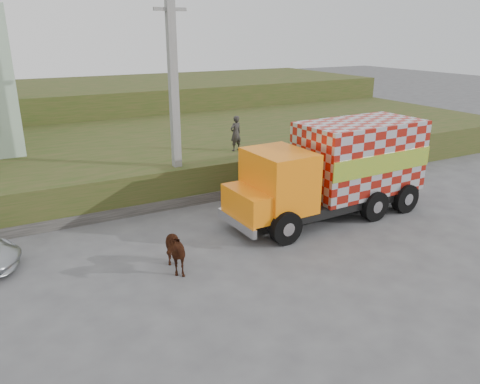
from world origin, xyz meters
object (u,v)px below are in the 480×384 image
utility_pole (174,99)px  cow (171,250)px  cargo_truck (337,169)px  pedestrian (236,133)px

utility_pole → cow: size_ratio=5.29×
cargo_truck → pedestrian: 5.30m
cow → cargo_truck: bearing=12.3°
cargo_truck → pedestrian: (-1.47, 5.07, 0.52)m
cargo_truck → pedestrian: cargo_truck is taller
cow → pedestrian: bearing=51.5°
cow → pedestrian: 8.45m
cow → pedestrian: size_ratio=0.98×
cargo_truck → pedestrian: size_ratio=4.99×
utility_pole → cargo_truck: 6.54m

